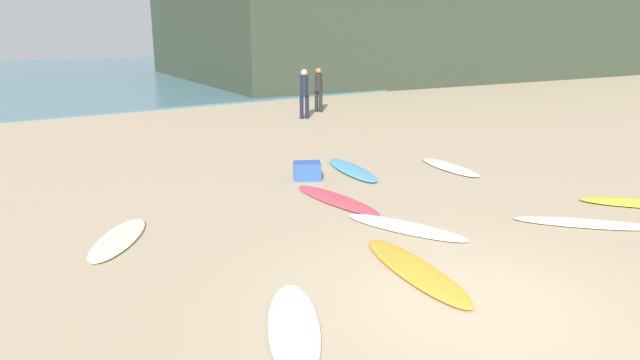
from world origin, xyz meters
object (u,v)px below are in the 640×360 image
at_px(surfboard_4, 405,227).
at_px(beachgoer_mid, 319,88).
at_px(beachgoer_near, 304,91).
at_px(surfboard_0, 450,167).
at_px(surfboard_6, 352,170).
at_px(surfboard_8, 294,326).
at_px(surfboard_5, 637,203).
at_px(surfboard_2, 586,223).
at_px(surfboard_1, 336,199).
at_px(beach_cooler, 307,171).
at_px(surfboard_7, 118,239).
at_px(surfboard_3, 415,270).

relative_size(surfboard_4, beachgoer_mid, 1.31).
xyz_separation_m(surfboard_4, beachgoer_near, (5.02, 10.66, 0.95)).
bearing_deg(surfboard_0, surfboard_6, -17.47).
height_order(surfboard_4, surfboard_6, surfboard_6).
height_order(surfboard_8, beachgoer_mid, beachgoer_mid).
relative_size(surfboard_5, beachgoer_mid, 1.18).
xyz_separation_m(surfboard_6, beachgoer_near, (3.37, 7.12, 0.93)).
height_order(surfboard_2, surfboard_4, surfboard_2).
bearing_deg(surfboard_1, beachgoer_near, -121.19).
bearing_deg(beachgoer_mid, surfboard_2, 146.22).
xyz_separation_m(surfboard_0, surfboard_4, (-3.69, -2.47, -0.01)).
bearing_deg(surfboard_5, beach_cooler, -92.91).
relative_size(surfboard_0, surfboard_6, 0.85).
relative_size(surfboard_6, beachgoer_near, 1.36).
bearing_deg(surfboard_7, surfboard_5, 12.30).
bearing_deg(beachgoer_mid, surfboard_5, 153.63).
height_order(surfboard_6, beachgoer_near, beachgoer_near).
xyz_separation_m(surfboard_7, beachgoer_near, (9.03, 8.53, 0.94)).
relative_size(surfboard_0, surfboard_3, 0.82).
relative_size(surfboard_0, beachgoer_near, 1.16).
bearing_deg(surfboard_6, beachgoer_near, 78.63).
bearing_deg(surfboard_8, surfboard_2, 30.19).
height_order(surfboard_0, surfboard_1, surfboard_0).
distance_m(surfboard_4, surfboard_8, 3.63).
bearing_deg(surfboard_7, surfboard_3, -14.15).
bearing_deg(surfboard_7, surfboard_8, -42.72).
relative_size(surfboard_3, surfboard_5, 1.25).
bearing_deg(surfboard_2, beach_cooler, -109.23).
distance_m(surfboard_4, surfboard_5, 4.67).
bearing_deg(surfboard_1, surfboard_4, 89.03).
xyz_separation_m(surfboard_5, beachgoer_near, (0.59, 12.15, 0.93)).
bearing_deg(surfboard_2, surfboard_6, -121.67).
distance_m(surfboard_1, beach_cooler, 1.72).
height_order(surfboard_6, beachgoer_mid, beachgoer_mid).
xyz_separation_m(surfboard_1, surfboard_5, (4.44, -3.38, 0.01)).
distance_m(surfboard_1, surfboard_8, 4.80).
height_order(surfboard_6, surfboard_7, surfboard_6).
bearing_deg(beachgoer_mid, surfboard_7, 114.75).
distance_m(surfboard_2, surfboard_4, 3.05).
relative_size(surfboard_3, beachgoer_near, 1.41).
height_order(beachgoer_mid, beach_cooler, beachgoer_mid).
bearing_deg(surfboard_5, surfboard_1, -78.69).
bearing_deg(surfboard_5, surfboard_8, -39.93).
relative_size(surfboard_1, surfboard_7, 1.23).
distance_m(surfboard_0, surfboard_5, 4.02).
xyz_separation_m(surfboard_2, beachgoer_near, (2.41, 12.24, 0.94)).
bearing_deg(surfboard_2, surfboard_3, -46.05).
height_order(surfboard_1, beach_cooler, beach_cooler).
distance_m(surfboard_5, surfboard_8, 7.65).
distance_m(surfboard_2, beachgoer_near, 12.51).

